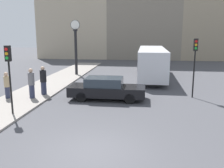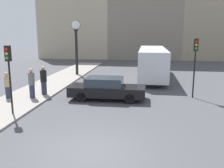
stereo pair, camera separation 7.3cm
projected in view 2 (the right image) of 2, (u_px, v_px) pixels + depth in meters
The scene contains 11 objects.
ground_plane at pixel (90, 152), 8.75m from camera, with size 120.00×120.00×0.00m, color #47474C.
sidewalk_corner at pixel (54, 82), 20.74m from camera, with size 3.13×27.16×0.10m, color gray.
building_row at pixel (142, 5), 38.76m from camera, with size 30.91×5.00×18.19m.
sedan_car at pixel (106, 88), 15.49m from camera, with size 4.68×1.80×1.39m.
bus_distant at pixel (152, 61), 22.77m from camera, with size 2.33×10.00×2.70m.
traffic_light_near at pixel (9, 65), 12.09m from camera, with size 0.26×0.24×3.40m.
traffic_light_far at pixel (195, 56), 15.52m from camera, with size 0.26×0.24×3.75m.
street_clock at pixel (76, 47), 23.91m from camera, with size 0.90×0.34×5.18m.
pedestrian_black_jacket at pixel (44, 80), 16.35m from camera, with size 0.41×0.41×1.86m.
pedestrian_grey_jacket at pixel (32, 83), 15.43m from camera, with size 0.38×0.38×1.85m.
pedestrian_tan_coat at pixel (7, 85), 15.40m from camera, with size 0.33×0.33×1.64m.
Camera 2 is at (1.87, -7.91, 4.08)m, focal length 40.00 mm.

